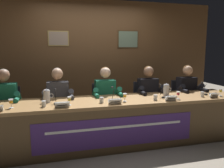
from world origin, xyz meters
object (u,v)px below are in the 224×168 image
(juice_glass_center, at_px, (125,96))
(juice_glass_far_right, at_px, (221,91))
(conference_table, at_px, (114,114))
(water_pitcher_left_side, at_px, (47,96))
(microphone_left, at_px, (56,99))
(microphone_right, at_px, (162,93))
(juice_glass_right, at_px, (178,94))
(microphone_far_right, at_px, (205,90))
(panelist_far_left, at_px, (5,101))
(water_cup_left, at_px, (44,104))
(nameplate_far_right, at_px, (214,95))
(nameplate_left, at_px, (62,105))
(panelist_center, at_px, (106,96))
(chair_far_right, at_px, (182,103))
(nameplate_center, at_px, (115,102))
(nameplate_right, at_px, (171,98))
(chair_far_left, at_px, (8,114))
(chair_right, at_px, (145,105))
(juice_glass_far_left, at_px, (11,102))
(microphone_center, at_px, (113,96))
(water_cup_right, at_px, (155,98))
(water_pitcher_right_side, at_px, (166,90))
(panelist_left, at_px, (58,98))
(juice_glass_left, at_px, (69,99))
(chair_center, at_px, (104,108))
(water_cup_far_right, at_px, (202,94))
(chair_left, at_px, (59,111))
(panelist_right, at_px, (149,94))
(panelist_far_right, at_px, (188,91))
(water_cup_center, at_px, (102,100))

(juice_glass_center, height_order, juice_glass_far_right, same)
(conference_table, height_order, water_pitcher_left_side, water_pitcher_left_side)
(microphone_left, height_order, microphone_right, same)
(juice_glass_right, xyz_separation_m, microphone_far_right, (0.65, 0.21, -0.01))
(panelist_far_left, distance_m, juice_glass_right, 2.79)
(water_cup_left, bearing_deg, nameplate_far_right, -1.99)
(nameplate_left, height_order, panelist_center, panelist_center)
(water_cup_left, height_order, juice_glass_far_right, juice_glass_far_right)
(chair_far_right, bearing_deg, nameplate_far_right, -89.92)
(nameplate_center, distance_m, nameplate_right, 0.90)
(nameplate_center, bearing_deg, microphone_left, 163.37)
(microphone_right, bearing_deg, chair_far_left, 164.84)
(juice_glass_right, bearing_deg, chair_right, 103.79)
(conference_table, relative_size, juice_glass_far_left, 36.08)
(chair_right, relative_size, water_pitcher_left_side, 4.26)
(water_pitcher_left_side, bearing_deg, chair_right, 16.69)
(microphone_center, relative_size, microphone_far_right, 1.00)
(water_cup_right, bearing_deg, nameplate_right, -25.59)
(juice_glass_center, height_order, juice_glass_right, same)
(water_pitcher_right_side, bearing_deg, nameplate_right, -108.82)
(panelist_far_left, height_order, chair_right, panelist_far_left)
(juice_glass_far_left, bearing_deg, panelist_left, 42.39)
(chair_far_right, bearing_deg, water_cup_left, -163.09)
(juice_glass_left, relative_size, microphone_far_right, 0.57)
(microphone_left, bearing_deg, juice_glass_far_left, -170.59)
(microphone_left, xyz_separation_m, nameplate_center, (0.84, -0.25, -0.03))
(juice_glass_center, bearing_deg, juice_glass_far_left, 179.57)
(chair_center, distance_m, microphone_far_right, 1.85)
(panelist_far_left, xyz_separation_m, water_cup_left, (0.63, -0.62, 0.06))
(panelist_far_left, xyz_separation_m, nameplate_center, (1.63, -0.73, 0.07))
(conference_table, xyz_separation_m, nameplate_far_right, (1.67, -0.19, 0.25))
(panelist_center, height_order, juice_glass_right, panelist_center)
(panelist_far_left, distance_m, water_cup_far_right, 3.26)
(chair_center, bearing_deg, panelist_left, -166.59)
(water_pitcher_right_side, bearing_deg, juice_glass_center, -162.27)
(nameplate_right, height_order, water_pitcher_right_side, water_pitcher_right_side)
(nameplate_left, xyz_separation_m, microphone_right, (1.65, 0.26, 0.03))
(juice_glass_left, bearing_deg, water_pitcher_left_side, 139.81)
(panelist_left, relative_size, juice_glass_right, 9.85)
(chair_left, distance_m, water_pitcher_right_side, 1.95)
(water_cup_far_right, bearing_deg, chair_center, 152.59)
(chair_far_right, bearing_deg, water_pitcher_right_side, -141.92)
(chair_left, height_order, microphone_center, microphone_center)
(panelist_right, bearing_deg, juice_glass_far_left, -165.89)
(chair_left, bearing_deg, microphone_right, -22.05)
(nameplate_center, relative_size, microphone_right, 0.90)
(panelist_far_right, relative_size, water_pitcher_left_side, 5.82)
(panelist_left, xyz_separation_m, water_cup_left, (-0.21, -0.62, 0.06))
(juice_glass_right, bearing_deg, microphone_right, 139.16)
(panelist_left, bearing_deg, water_cup_center, -43.62)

